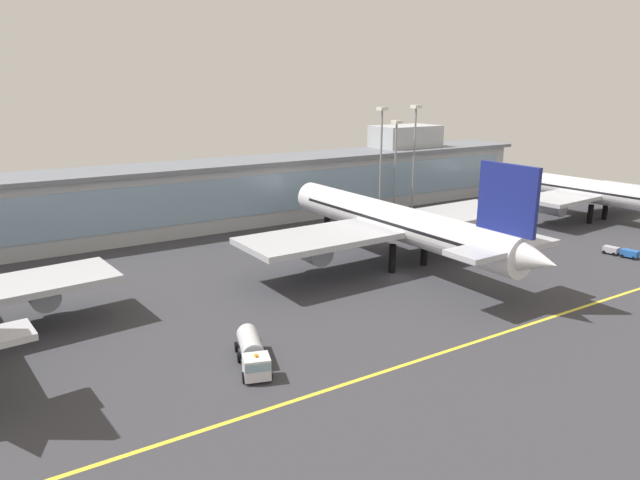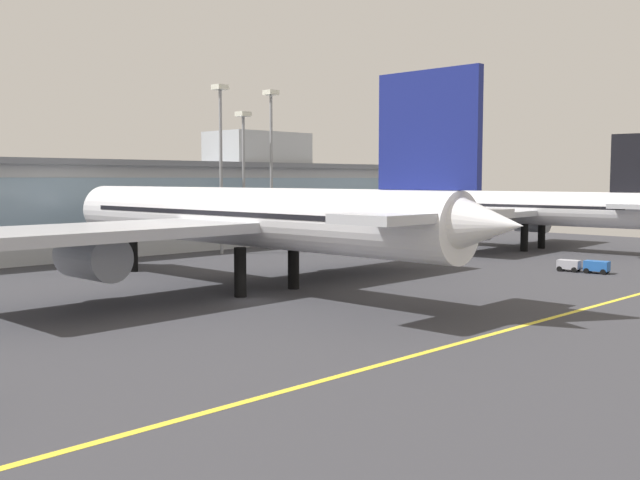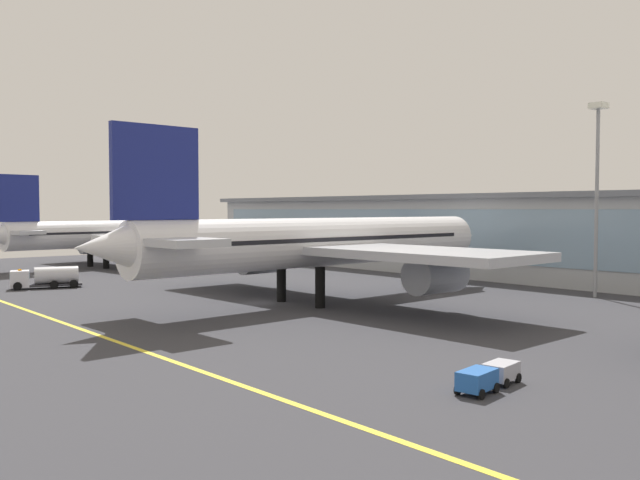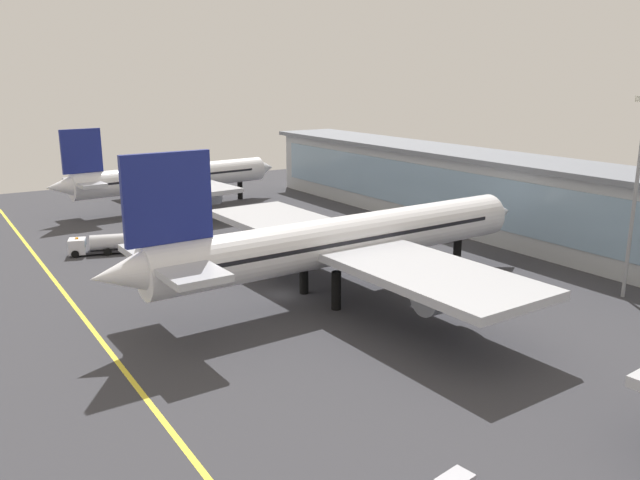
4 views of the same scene
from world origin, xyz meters
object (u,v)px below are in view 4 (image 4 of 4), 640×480
object	(u,v)px
fuel_tanker_truck	(98,244)
apron_light_mast_centre	(639,169)
airliner_near_left	(172,178)
airliner_near_right	(343,241)

from	to	relation	value
fuel_tanker_truck	apron_light_mast_centre	bearing A→B (deg)	149.60
airliner_near_left	fuel_tanker_truck	distance (m)	34.80
fuel_tanker_truck	airliner_near_left	bearing A→B (deg)	-110.86
airliner_near_left	apron_light_mast_centre	xyz separation A→B (m)	(80.41, 26.35, 9.39)
airliner_near_left	airliner_near_right	size ratio (longest dim) A/B	0.82
airliner_near_left	airliner_near_right	distance (m)	61.86
fuel_tanker_truck	apron_light_mast_centre	size ratio (longest dim) A/B	0.40
fuel_tanker_truck	airliner_near_right	bearing A→B (deg)	137.48
airliner_near_left	airliner_near_right	world-z (taller)	airliner_near_right
airliner_near_right	apron_light_mast_centre	distance (m)	34.66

